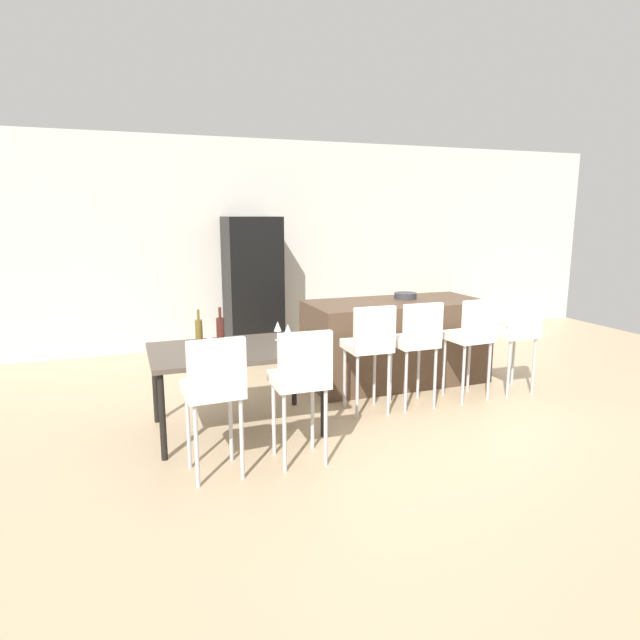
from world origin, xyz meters
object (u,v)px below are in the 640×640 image
object	(u,v)px
dining_chair_near	(214,385)
wine_glass_near	(210,337)
bar_chair_left	(370,342)
dining_chair_far	(301,375)
bar_chair_right	(472,333)
wine_glass_left	(288,329)
refrigerator	(253,285)
potted_plant	(440,309)
kitchen_island	(395,341)
wine_bottle_far	(199,332)
fruit_bowl	(405,296)
bar_chair_middle	(417,338)
dining_table	(235,355)
wine_glass_middle	(278,327)
bar_chair_far	(518,329)
wine_bottle_right	(220,331)

from	to	relation	value
dining_chair_near	wine_glass_near	distance (m)	0.81
bar_chair_left	dining_chair_far	xyz separation A→B (m)	(-0.94, -0.79, 0.00)
bar_chair_right	dining_chair_far	xyz separation A→B (m)	(-2.08, -0.79, 0.00)
dining_chair_far	wine_glass_left	size ratio (longest dim) A/B	6.03
refrigerator	potted_plant	size ratio (longest dim) A/B	2.74
wine_glass_near	kitchen_island	bearing A→B (deg)	20.93
kitchen_island	potted_plant	xyz separation A→B (m)	(1.83, 1.93, -0.06)
wine_bottle_far	fruit_bowl	size ratio (longest dim) A/B	1.27
wine_glass_left	fruit_bowl	world-z (taller)	fruit_bowl
wine_glass_near	fruit_bowl	world-z (taller)	fruit_bowl
dining_chair_far	wine_bottle_far	distance (m)	1.21
bar_chair_middle	dining_chair_far	size ratio (longest dim) A/B	1.00
potted_plant	wine_glass_near	bearing A→B (deg)	-145.48
refrigerator	dining_chair_near	bearing A→B (deg)	-107.49
dining_chair_near	bar_chair_middle	bearing A→B (deg)	20.71
kitchen_island	bar_chair_right	distance (m)	0.96
kitchen_island	dining_table	size ratio (longest dim) A/B	1.38
dining_table	wine_glass_near	bearing A→B (deg)	-165.76
bar_chair_left	wine_glass_middle	world-z (taller)	bar_chair_left
bar_chair_left	wine_glass_left	size ratio (longest dim) A/B	6.03
dining_chair_near	kitchen_island	bearing A→B (deg)	35.20
bar_chair_far	dining_chair_near	bearing A→B (deg)	-166.50
bar_chair_left	refrigerator	xyz separation A→B (m)	(-0.46, 2.78, 0.22)
wine_glass_middle	potted_plant	bearing A→B (deg)	37.07
dining_table	wine_glass_near	size ratio (longest dim) A/B	8.28
wine_glass_near	dining_chair_far	bearing A→B (deg)	-55.17
bar_chair_left	wine_bottle_right	bearing A→B (deg)	173.64
bar_chair_right	dining_chair_far	distance (m)	2.22
wine_bottle_right	potted_plant	distance (m)	4.73
bar_chair_middle	refrigerator	size ratio (longest dim) A/B	0.57
dining_chair_near	wine_glass_left	world-z (taller)	dining_chair_near
wine_bottle_right	potted_plant	xyz separation A→B (m)	(3.91, 2.61, -0.47)
bar_chair_far	refrigerator	size ratio (longest dim) A/B	0.57
dining_table	refrigerator	xyz separation A→B (m)	(0.80, 2.73, 0.24)
wine_glass_near	wine_bottle_far	bearing A→B (deg)	102.49
bar_chair_left	wine_glass_left	distance (m)	0.79
wine_bottle_right	wine_glass_near	size ratio (longest dim) A/B	1.99
bar_chair_middle	dining_table	world-z (taller)	bar_chair_middle
bar_chair_far	wine_glass_middle	world-z (taller)	bar_chair_far
dining_table	fruit_bowl	xyz separation A→B (m)	(2.16, 0.91, 0.28)
wine_glass_left	wine_glass_near	bearing A→B (deg)	-172.97
dining_chair_near	refrigerator	world-z (taller)	refrigerator
bar_chair_right	bar_chair_far	xyz separation A→B (m)	(0.56, -0.00, 0.00)
wine_bottle_far	wine_glass_middle	world-z (taller)	wine_bottle_far
dining_chair_far	wine_glass_left	bearing A→B (deg)	79.36
bar_chair_middle	bar_chair_far	bearing A→B (deg)	-0.00
wine_bottle_far	wine_glass_middle	xyz separation A→B (m)	(0.71, -0.03, 0.00)
bar_chair_left	potted_plant	world-z (taller)	bar_chair_left
kitchen_island	bar_chair_far	distance (m)	1.31
bar_chair_right	dining_chair_near	bearing A→B (deg)	-163.84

